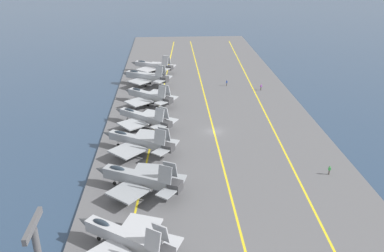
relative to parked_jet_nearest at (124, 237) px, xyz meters
name	(u,v)px	position (x,y,z in m)	size (l,w,h in m)	color
ground_plane	(214,133)	(38.17, -16.09, -2.79)	(2000.00, 2000.00, 0.00)	navy
carrier_deck	(214,132)	(38.17, -16.09, -2.59)	(210.94, 48.90, 0.40)	#565659
deck_stripe_foul_line	(274,130)	(38.17, -29.54, -2.38)	(189.85, 0.36, 0.01)	yellow
deck_stripe_centerline	(214,131)	(38.17, -16.09, -2.38)	(189.85, 0.36, 0.01)	yellow
deck_stripe_edge_line	(153,133)	(38.17, -2.65, -2.38)	(189.85, 0.36, 0.01)	yellow
parked_jet_nearest	(124,237)	(0.00, 0.00, 0.00)	(13.00, 15.17, 6.07)	#A8AAAF
parked_jet_second	(138,178)	(14.96, -0.87, 0.06)	(12.88, 16.09, 6.25)	gray
parked_jet_third	(138,141)	(29.39, -0.03, -0.01)	(13.59, 16.21, 6.14)	#93999E
parked_jet_fourth	(143,117)	(41.98, -0.33, -0.22)	(13.58, 15.28, 5.77)	#9EA3A8
parked_jet_fifth	(148,96)	(56.38, -0.91, -0.10)	(13.82, 14.78, 6.05)	#9EA3A8
parked_jet_sixth	(145,76)	(72.32, 0.63, 0.34)	(12.66, 15.59, 6.57)	#9EA3A8
parked_jet_seventh	(152,65)	(85.71, -1.10, -0.01)	(12.69, 15.33, 6.04)	#A8AAAF
crew_blue_vest	(227,83)	(70.33, -23.37, -1.41)	(0.27, 0.38, 1.78)	#4C473D
crew_purple_vest	(261,87)	(65.70, -32.59, -1.38)	(0.45, 0.45, 1.83)	#383328
crew_green_vest	(329,170)	(18.29, -34.73, -1.44)	(0.29, 0.40, 1.72)	#4C473D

